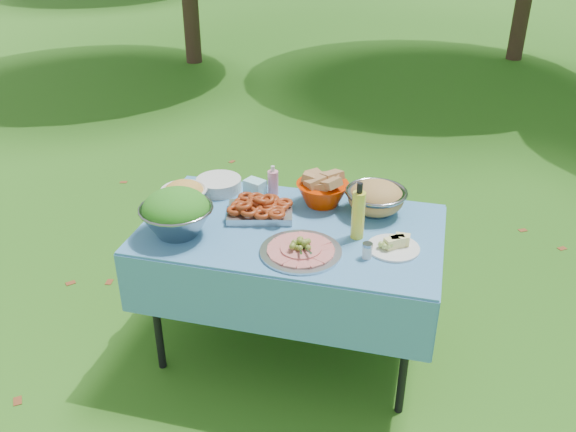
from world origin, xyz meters
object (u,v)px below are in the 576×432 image
object	(u,v)px
plate_stack	(219,185)
charcuterie_platter	(301,245)
pasta_bowl_steel	(376,197)
oil_bottle	(358,211)
bread_bowl	(323,188)
salad_bowl	(176,213)
picnic_table	(291,290)

from	to	relation	value
plate_stack	charcuterie_platter	world-z (taller)	charcuterie_platter
pasta_bowl_steel	oil_bottle	distance (m)	0.29
bread_bowl	plate_stack	bearing A→B (deg)	178.62
oil_bottle	pasta_bowl_steel	bearing A→B (deg)	79.41
charcuterie_platter	oil_bottle	world-z (taller)	oil_bottle
salad_bowl	oil_bottle	size ratio (longest dim) A/B	1.22
pasta_bowl_steel	bread_bowl	bearing A→B (deg)	176.21
salad_bowl	oil_bottle	bearing A→B (deg)	12.25
picnic_table	plate_stack	distance (m)	0.70
bread_bowl	oil_bottle	bearing A→B (deg)	-52.02
plate_stack	charcuterie_platter	bearing A→B (deg)	-41.27
picnic_table	oil_bottle	xyz separation A→B (m)	(0.33, -0.01, 0.52)
plate_stack	oil_bottle	size ratio (longest dim) A/B	0.86
salad_bowl	charcuterie_platter	size ratio (longest dim) A/B	0.92
charcuterie_platter	pasta_bowl_steel	bearing A→B (deg)	59.83
salad_bowl	charcuterie_platter	distance (m)	0.62
pasta_bowl_steel	plate_stack	bearing A→B (deg)	177.83
bread_bowl	charcuterie_platter	world-z (taller)	bread_bowl
oil_bottle	salad_bowl	bearing A→B (deg)	-167.75
bread_bowl	salad_bowl	bearing A→B (deg)	-142.05
bread_bowl	pasta_bowl_steel	xyz separation A→B (m)	(0.28, -0.02, -0.01)
plate_stack	oil_bottle	world-z (taller)	oil_bottle
salad_bowl	charcuterie_platter	world-z (taller)	salad_bowl
salad_bowl	plate_stack	bearing A→B (deg)	86.48
bread_bowl	charcuterie_platter	xyz separation A→B (m)	(0.00, -0.50, -0.05)
salad_bowl	bread_bowl	world-z (taller)	salad_bowl
bread_bowl	oil_bottle	size ratio (longest dim) A/B	0.96
picnic_table	salad_bowl	xyz separation A→B (m)	(-0.52, -0.19, 0.50)
picnic_table	charcuterie_platter	distance (m)	0.49
plate_stack	pasta_bowl_steel	world-z (taller)	pasta_bowl_steel
charcuterie_platter	plate_stack	bearing A→B (deg)	138.73
oil_bottle	picnic_table	bearing A→B (deg)	177.91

